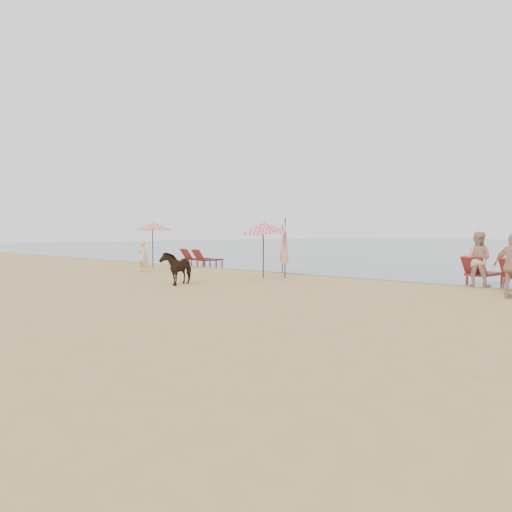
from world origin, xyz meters
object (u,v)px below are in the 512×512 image
Objects in this scene: lounger_cluster_left at (200,258)px; beachgoer_left at (143,256)px; umbrella_open_left_a at (152,226)px; umbrella_closed_left at (282,243)px; umbrella_closed_right at (285,241)px; beachgoer_right_a at (477,259)px; umbrella_open_left_b at (263,227)px; cow at (177,268)px.

lounger_cluster_left is 1.39× the size of beachgoer_left.
umbrella_open_left_a is 7.86m from umbrella_closed_left.
lounger_cluster_left is 4.41m from beachgoer_left.
beachgoer_left reaches higher than lounger_cluster_left.
beachgoer_right_a is at bearing 15.39° from umbrella_closed_right.
umbrella_open_left_b is 6.65m from beachgoer_left.
umbrella_open_left_b is at bearing -71.48° from umbrella_closed_left.
umbrella_open_left_a is (-1.46, -2.24, 1.82)m from lounger_cluster_left.
beachgoer_left is at bearing -163.92° from umbrella_closed_right.
cow is at bearing -111.53° from umbrella_closed_right.
umbrella_closed_right reaches higher than beachgoer_right_a.
umbrella_closed_right is at bearing 48.60° from cow.
umbrella_open_left_b reaches higher than umbrella_closed_left.
umbrella_closed_right is 1.66× the size of beachgoer_left.
beachgoer_right_a is (13.99, 3.94, 0.21)m from beachgoer_left.
lounger_cluster_left is 0.83× the size of umbrella_open_left_a.
umbrella_open_left_a is 1.31× the size of beachgoer_right_a.
umbrella_closed_right is 7.21m from beachgoer_right_a.
umbrella_closed_right is at bearing -175.34° from beachgoer_left.
beachgoer_right_a is at bearing 39.58° from umbrella_open_left_b.
beachgoer_right_a is at bearing -0.91° from umbrella_open_left_a.
umbrella_closed_right is (0.71, 0.57, -0.57)m from umbrella_open_left_b.
lounger_cluster_left is at bearing 163.15° from umbrella_closed_right.
lounger_cluster_left is at bearing 111.77° from cow.
umbrella_open_left_b is 4.21m from cow.
lounger_cluster_left is 3.23m from umbrella_open_left_a.
umbrella_closed_right reaches higher than umbrella_open_left_b.
umbrella_open_left_a is at bearing -56.88° from beachgoer_left.
umbrella_open_left_a reaches higher than umbrella_closed_right.
umbrella_closed_right is 1.74× the size of cow.
umbrella_closed_right is at bearing -51.27° from umbrella_closed_left.
umbrella_open_left_b is at bearing 55.23° from cow.
lounger_cluster_left is at bearing -93.24° from beachgoer_left.
umbrella_closed_left is 8.50m from beachgoer_right_a.
umbrella_open_left_b is at bearing -14.29° from lounger_cluster_left.
beachgoer_right_a is at bearing 16.10° from cow.
beachgoer_right_a is at bearing -175.68° from beachgoer_left.
umbrella_closed_left is 2.49m from umbrella_closed_right.
umbrella_open_left_a reaches higher than umbrella_open_left_b.
umbrella_open_left_a is 1.11× the size of umbrella_closed_left.
lounger_cluster_left is at bearing 179.00° from umbrella_open_left_b.
lounger_cluster_left is 1.45× the size of cow.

